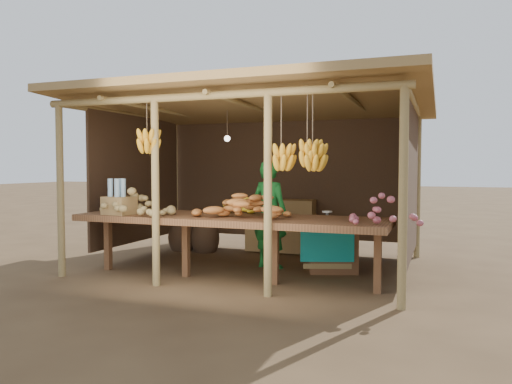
% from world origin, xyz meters
% --- Properties ---
extents(ground, '(60.00, 60.00, 0.00)m').
position_xyz_m(ground, '(0.00, 0.00, 0.00)').
color(ground, brown).
rests_on(ground, ground).
extents(stall_structure, '(4.70, 3.50, 2.43)m').
position_xyz_m(stall_structure, '(0.03, -0.11, 1.90)').
color(stall_structure, '#9C8350').
rests_on(stall_structure, ground).
extents(counter, '(3.90, 1.05, 0.80)m').
position_xyz_m(counter, '(0.00, -0.95, 0.74)').
color(counter, brown).
rests_on(counter, ground).
extents(potato_heap, '(1.05, 0.77, 0.36)m').
position_xyz_m(potato_heap, '(-1.19, -1.25, 0.98)').
color(potato_heap, '#947E4C').
rests_on(potato_heap, counter).
extents(sweet_potato_heap, '(1.13, 0.71, 0.36)m').
position_xyz_m(sweet_potato_heap, '(0.20, -1.01, 0.98)').
color(sweet_potato_heap, '#BA6D2F').
rests_on(sweet_potato_heap, counter).
extents(onion_heap, '(0.81, 0.51, 0.36)m').
position_xyz_m(onion_heap, '(1.90, -1.25, 0.98)').
color(onion_heap, '#B85967').
rests_on(onion_heap, counter).
extents(banana_pile, '(0.64, 0.51, 0.35)m').
position_xyz_m(banana_pile, '(-0.03, -0.51, 0.97)').
color(banana_pile, yellow).
rests_on(banana_pile, counter).
extents(tomato_basin, '(0.37, 0.37, 0.19)m').
position_xyz_m(tomato_basin, '(-1.90, -0.59, 0.88)').
color(tomato_basin, navy).
rests_on(tomato_basin, counter).
extents(bottle_box, '(0.40, 0.33, 0.46)m').
position_xyz_m(bottle_box, '(-1.38, -1.26, 0.98)').
color(bottle_box, olive).
rests_on(bottle_box, counter).
extents(vendor, '(0.62, 0.48, 1.50)m').
position_xyz_m(vendor, '(0.22, -0.04, 0.75)').
color(vendor, '#19732A').
rests_on(vendor, ground).
extents(tarp_crate, '(0.85, 0.79, 0.83)m').
position_xyz_m(tarp_crate, '(1.08, 0.04, 0.34)').
color(tarp_crate, brown).
rests_on(tarp_crate, ground).
extents(carton_stack, '(1.12, 0.43, 0.85)m').
position_xyz_m(carton_stack, '(0.08, 1.20, 0.37)').
color(carton_stack, olive).
rests_on(carton_stack, ground).
extents(burlap_sacks, '(0.90, 0.47, 0.64)m').
position_xyz_m(burlap_sacks, '(-1.40, 0.79, 0.28)').
color(burlap_sacks, '#4C3523').
rests_on(burlap_sacks, ground).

